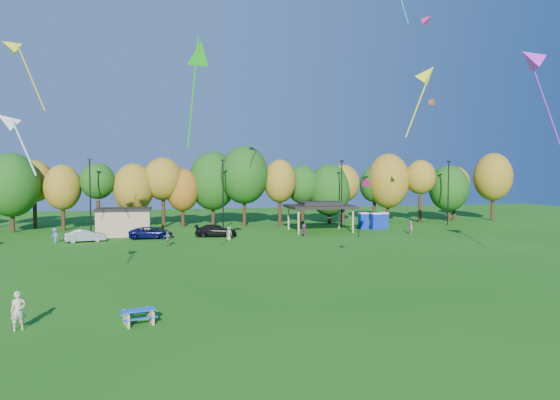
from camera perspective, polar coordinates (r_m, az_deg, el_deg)
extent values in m
plane|color=#19600F|center=(25.21, -0.49, -14.06)|extent=(160.00, 160.00, 0.00)
cylinder|color=black|center=(70.43, -28.24, -1.85)|extent=(0.50, 0.50, 3.56)
ellipsoid|color=#144C0F|center=(70.22, -28.33, 1.54)|extent=(6.62, 6.62, 8.00)
cylinder|color=black|center=(73.93, -26.21, -1.49)|extent=(0.50, 0.50, 3.79)
ellipsoid|color=olive|center=(73.73, -26.29, 1.94)|extent=(4.94, 4.94, 5.58)
cylinder|color=black|center=(69.94, -23.52, -1.86)|extent=(0.50, 0.50, 3.34)
ellipsoid|color=olive|center=(69.73, -23.59, 1.33)|extent=(4.61, 4.61, 5.88)
cylinder|color=black|center=(69.11, -20.05, -1.65)|extent=(0.50, 0.50, 3.82)
ellipsoid|color=#144C0F|center=(68.89, -20.12, 2.05)|extent=(4.43, 4.43, 4.73)
cylinder|color=black|center=(69.38, -16.35, -1.80)|extent=(0.50, 0.50, 3.25)
ellipsoid|color=olive|center=(69.16, -16.40, 1.34)|extent=(5.33, 5.33, 6.53)
cylinder|color=black|center=(69.80, -13.17, -1.43)|extent=(0.50, 0.50, 3.96)
ellipsoid|color=olive|center=(69.59, -13.22, 2.37)|extent=(5.31, 5.31, 5.82)
cylinder|color=black|center=(70.14, -11.04, -1.76)|extent=(0.50, 0.50, 3.05)
ellipsoid|color=#995914|center=(69.93, -11.07, 1.14)|extent=(4.54, 4.54, 5.87)
cylinder|color=black|center=(71.57, -7.66, -1.34)|extent=(0.50, 0.50, 3.77)
ellipsoid|color=#144C0F|center=(71.36, -7.68, 2.18)|extent=(6.69, 6.69, 8.35)
cylinder|color=black|center=(69.09, -4.09, -1.27)|extent=(0.50, 0.50, 4.28)
ellipsoid|color=#144C0F|center=(68.88, -4.11, 2.88)|extent=(6.64, 6.64, 8.01)
cylinder|color=black|center=(69.73, -0.02, -1.44)|extent=(0.50, 0.50, 3.76)
ellipsoid|color=olive|center=(69.51, -0.02, 2.17)|extent=(4.49, 4.49, 6.02)
cylinder|color=black|center=(72.67, 2.59, -1.38)|extent=(0.50, 0.50, 3.43)
ellipsoid|color=#144C0F|center=(72.46, 2.60, 1.78)|extent=(4.77, 4.77, 5.63)
cylinder|color=black|center=(73.00, 5.67, -1.56)|extent=(0.50, 0.50, 2.95)
ellipsoid|color=#144C0F|center=(72.79, 5.69, 1.14)|extent=(6.14, 6.14, 7.54)
cylinder|color=black|center=(74.17, 7.22, -1.28)|extent=(0.50, 0.50, 3.52)
ellipsoid|color=olive|center=(73.96, 7.24, 1.90)|extent=(4.78, 4.78, 5.53)
cylinder|color=black|center=(77.82, 10.72, -1.15)|extent=(0.50, 0.50, 3.39)
ellipsoid|color=#144C0F|center=(77.63, 10.75, 1.76)|extent=(4.54, 4.54, 5.46)
cylinder|color=black|center=(77.33, 12.22, -1.07)|extent=(0.50, 0.50, 3.72)
ellipsoid|color=olive|center=(77.14, 12.26, 2.14)|extent=(6.32, 6.32, 8.24)
cylinder|color=black|center=(77.52, 15.71, -0.98)|extent=(0.50, 0.50, 4.06)
ellipsoid|color=olive|center=(77.33, 15.76, 2.52)|extent=(4.50, 4.50, 5.13)
cylinder|color=black|center=(80.57, 18.69, -1.24)|extent=(0.50, 0.50, 3.05)
ellipsoid|color=#144C0F|center=(80.38, 18.74, 1.30)|extent=(5.97, 5.97, 7.05)
cylinder|color=black|center=(82.87, 19.26, -0.95)|extent=(0.50, 0.50, 3.55)
ellipsoid|color=olive|center=(82.69, 19.31, 1.91)|extent=(4.60, 4.60, 4.99)
cylinder|color=black|center=(84.44, 23.10, -0.78)|extent=(0.50, 0.50, 4.07)
ellipsoid|color=olive|center=(84.27, 23.17, 2.44)|extent=(5.83, 5.83, 7.42)
cylinder|color=black|center=(64.18, -20.87, 0.30)|extent=(0.16, 0.16, 9.00)
cube|color=black|center=(64.13, -20.95, 4.32)|extent=(0.50, 0.25, 0.18)
cylinder|color=black|center=(63.99, -6.53, 0.48)|extent=(0.16, 0.16, 9.00)
cube|color=black|center=(63.94, -6.55, 4.51)|extent=(0.50, 0.25, 0.18)
cylinder|color=black|center=(67.69, 7.06, 0.62)|extent=(0.16, 0.16, 9.00)
cube|color=black|center=(67.64, 7.08, 4.43)|extent=(0.50, 0.25, 0.18)
cylinder|color=black|center=(74.71, 18.66, 0.72)|extent=(0.16, 0.16, 9.00)
cube|color=black|center=(74.66, 18.72, 4.17)|extent=(0.50, 0.25, 0.18)
cube|color=tan|center=(61.98, -17.40, -2.51)|extent=(6.00, 4.00, 3.00)
cube|color=black|center=(61.85, -17.42, -1.01)|extent=(6.30, 4.30, 0.25)
cylinder|color=tan|center=(60.40, 2.14, -2.51)|extent=(0.24, 0.24, 3.00)
cylinder|color=tan|center=(62.59, 8.34, -2.34)|extent=(0.24, 0.24, 3.00)
cylinder|color=tan|center=(65.22, 0.99, -2.09)|extent=(0.24, 0.24, 3.00)
cylinder|color=tan|center=(67.25, 6.79, -1.95)|extent=(0.24, 0.24, 3.00)
cube|color=black|center=(63.64, 4.59, -0.74)|extent=(8.20, 6.20, 0.35)
cube|color=black|center=(63.61, 4.59, -0.38)|extent=(5.00, 3.50, 0.45)
cube|color=#0D28AA|center=(67.15, 9.50, -2.41)|extent=(1.10, 1.10, 2.00)
cube|color=silver|center=(67.06, 9.50, -1.48)|extent=(1.15, 1.15, 0.18)
cube|color=#0D28AA|center=(66.77, 10.85, -2.45)|extent=(1.10, 1.10, 2.00)
cube|color=silver|center=(66.67, 10.86, -1.52)|extent=(1.15, 1.15, 0.18)
cube|color=#0D28AA|center=(67.76, 11.68, -2.38)|extent=(1.10, 1.10, 2.00)
cube|color=silver|center=(67.67, 11.69, -1.46)|extent=(1.15, 1.15, 0.18)
cube|color=tan|center=(26.13, -17.16, -12.84)|extent=(0.43, 1.29, 0.65)
cube|color=tan|center=(26.35, -14.60, -12.66)|extent=(0.43, 1.29, 0.65)
cube|color=blue|center=(26.14, -15.88, -12.01)|extent=(1.74, 1.06, 0.05)
cube|color=blue|center=(25.69, -15.62, -12.93)|extent=(1.62, 0.62, 0.04)
cube|color=blue|center=(26.74, -16.12, -12.29)|extent=(1.62, 0.62, 0.04)
imported|color=beige|center=(27.14, -27.73, -11.14)|extent=(0.79, 0.65, 1.86)
imported|color=#9E9DA3|center=(57.68, -21.35, -3.81)|extent=(4.33, 2.19, 1.36)
imported|color=#0B0D45|center=(58.31, -14.54, -3.63)|extent=(4.91, 2.36, 1.35)
imported|color=black|center=(58.59, -7.34, -3.50)|extent=(5.10, 2.78, 1.40)
imported|color=#9F4285|center=(57.68, 2.79, -3.49)|extent=(1.07, 1.52, 1.58)
imported|color=#6C804E|center=(51.74, -12.73, -4.35)|extent=(0.97, 0.77, 1.54)
imported|color=#B75684|center=(62.49, 14.74, -3.04)|extent=(0.45, 0.64, 1.65)
imported|color=#546BBA|center=(58.22, -24.36, -3.72)|extent=(1.13, 1.10, 1.56)
imported|color=tan|center=(54.88, -5.86, -3.83)|extent=(0.91, 0.92, 1.61)
cone|color=#D72382|center=(48.95, 16.49, 19.19)|extent=(1.49, 1.57, 1.28)
cone|color=yellow|center=(42.43, -28.51, 15.21)|extent=(1.86, 1.61, 1.65)
cylinder|color=yellow|center=(41.30, -26.57, 12.43)|extent=(1.77, 0.54, 4.73)
cone|color=#E8FF1A|center=(38.89, 16.58, 13.61)|extent=(2.38, 2.27, 1.88)
cylinder|color=#E8FF1A|center=(37.19, 15.55, 10.60)|extent=(1.52, 1.14, 4.73)
cone|color=#EB531B|center=(57.44, 16.81, 10.74)|extent=(1.11, 1.32, 1.18)
cone|color=#BE27D5|center=(47.92, 26.72, 14.30)|extent=(3.06, 2.66, 2.60)
cylinder|color=#BE27D5|center=(49.37, 28.10, 9.69)|extent=(2.71, 1.00, 7.55)
cone|color=#D40B7D|center=(36.25, 9.83, 2.21)|extent=(1.24, 1.32, 1.07)
cone|color=#1DCF1B|center=(35.19, -9.28, 16.36)|extent=(2.24, 2.67, 2.30)
cylinder|color=#1DCF1B|center=(32.56, -9.92, 11.79)|extent=(0.71, 2.44, 6.61)
cone|color=silver|center=(29.26, -28.83, 7.90)|extent=(1.62, 1.37, 1.41)
cylinder|color=silver|center=(28.73, -27.20, 5.34)|extent=(1.11, 0.38, 2.85)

